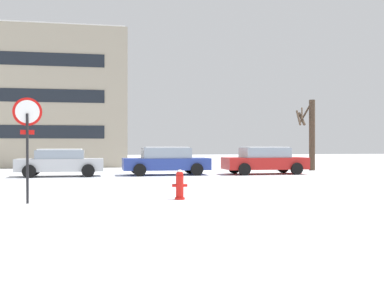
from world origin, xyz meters
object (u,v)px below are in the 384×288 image
(fire_hydrant, at_px, (180,184))
(parked_car_red, at_px, (265,160))
(stop_sign, at_px, (27,129))
(parked_car_silver, at_px, (60,162))
(parked_car_blue, at_px, (166,161))

(fire_hydrant, height_order, parked_car_red, parked_car_red)
(stop_sign, bearing_deg, parked_car_silver, 90.82)
(parked_car_silver, xyz_separation_m, parked_car_red, (10.73, -0.05, 0.04))
(parked_car_silver, xyz_separation_m, parked_car_blue, (5.37, 0.21, 0.04))
(fire_hydrant, distance_m, parked_car_silver, 11.76)
(parked_car_silver, bearing_deg, stop_sign, -89.18)
(stop_sign, distance_m, fire_hydrant, 4.45)
(fire_hydrant, relative_size, parked_car_silver, 0.20)
(stop_sign, relative_size, fire_hydrant, 3.29)
(stop_sign, height_order, parked_car_blue, stop_sign)
(fire_hydrant, bearing_deg, parked_car_silver, 111.58)
(stop_sign, distance_m, parked_car_red, 15.39)
(fire_hydrant, distance_m, parked_car_red, 12.64)
(stop_sign, bearing_deg, parked_car_red, 46.42)
(parked_car_blue, bearing_deg, fire_hydrant, -95.34)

